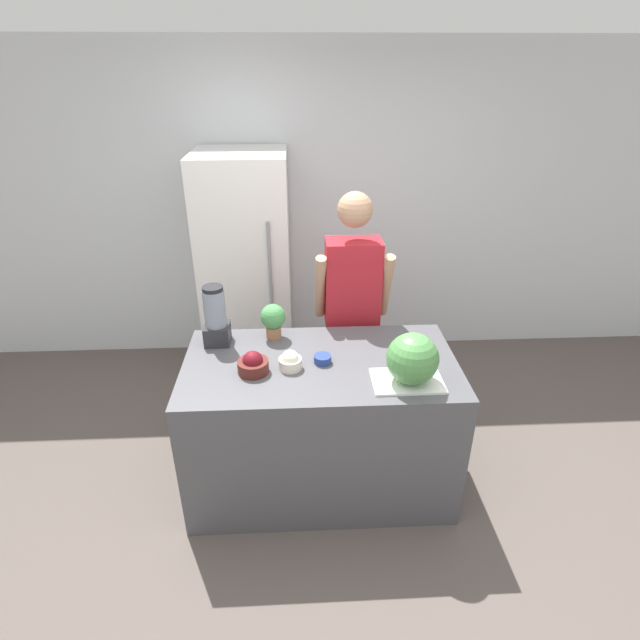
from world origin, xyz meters
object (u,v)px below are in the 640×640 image
at_px(blender, 216,317).
at_px(refrigerator, 247,270).
at_px(bowl_small_blue, 323,359).
at_px(watermelon, 412,359).
at_px(bowl_cherries, 253,364).
at_px(person, 352,312).
at_px(potted_plant, 273,319).
at_px(bowl_cream, 290,361).

bearing_deg(blender, refrigerator, 85.35).
bearing_deg(blender, bowl_small_blue, -22.58).
relative_size(watermelon, bowl_cherries, 1.60).
bearing_deg(bowl_small_blue, blender, 157.42).
bearing_deg(bowl_cherries, blender, 125.16).
height_order(bowl_small_blue, blender, blender).
bearing_deg(person, refrigerator, 135.77).
xyz_separation_m(bowl_cherries, bowl_small_blue, (0.39, 0.08, -0.03)).
distance_m(person, watermelon, 0.88).
relative_size(refrigerator, potted_plant, 8.26).
distance_m(bowl_small_blue, blender, 0.69).
relative_size(bowl_cherries, bowl_small_blue, 1.73).
xyz_separation_m(bowl_small_blue, potted_plant, (-0.29, 0.31, 0.11)).
height_order(person, potted_plant, person).
xyz_separation_m(refrigerator, bowl_cream, (0.35, -1.41, 0.01)).
bearing_deg(bowl_small_blue, bowl_cherries, -168.74).
relative_size(refrigerator, blender, 4.94).
relative_size(person, blender, 4.61).
bearing_deg(bowl_cream, watermelon, -15.54).
relative_size(bowl_cream, potted_plant, 0.58).
bearing_deg(watermelon, refrigerator, 122.04).
height_order(person, blender, person).
bearing_deg(bowl_small_blue, potted_plant, 133.09).
xyz_separation_m(person, bowl_small_blue, (-0.23, -0.61, 0.01)).
distance_m(bowl_cherries, potted_plant, 0.40).
distance_m(refrigerator, person, 1.07).
distance_m(person, bowl_cherries, 0.93).
bearing_deg(potted_plant, bowl_small_blue, -46.91).
height_order(bowl_cherries, bowl_small_blue, bowl_cherries).
xyz_separation_m(refrigerator, bowl_small_blue, (0.54, -1.36, -0.01)).
xyz_separation_m(person, blender, (-0.86, -0.35, 0.16)).
relative_size(watermelon, potted_plant, 1.24).
height_order(bowl_cream, bowl_small_blue, bowl_cream).
relative_size(refrigerator, bowl_cream, 14.13).
distance_m(refrigerator, bowl_cherries, 1.44).
distance_m(person, bowl_small_blue, 0.65).
distance_m(watermelon, bowl_cream, 0.67).
bearing_deg(watermelon, bowl_small_blue, 153.40).
distance_m(watermelon, bowl_small_blue, 0.53).
xyz_separation_m(blender, potted_plant, (0.34, 0.05, -0.04)).
height_order(bowl_cherries, bowl_cream, bowl_cherries).
relative_size(watermelon, bowl_small_blue, 2.78).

